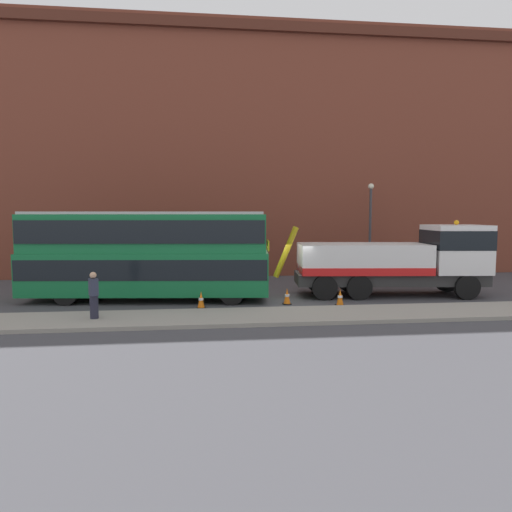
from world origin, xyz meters
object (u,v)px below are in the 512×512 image
(double_decker_bus, at_px, (147,252))
(traffic_cone_midway, at_px, (287,297))
(recovery_tow_truck, at_px, (399,260))
(pedestrian_onlooker, at_px, (94,296))
(traffic_cone_near_bus, at_px, (201,300))
(traffic_cone_near_truck, at_px, (340,298))
(street_lamp, at_px, (370,222))

(double_decker_bus, relative_size, traffic_cone_midway, 15.55)
(recovery_tow_truck, bearing_deg, traffic_cone_midway, -159.13)
(double_decker_bus, xyz_separation_m, traffic_cone_midway, (6.19, -1.61, -1.89))
(recovery_tow_truck, height_order, pedestrian_onlooker, recovery_tow_truck)
(traffic_cone_near_bus, height_order, traffic_cone_near_truck, same)
(double_decker_bus, relative_size, traffic_cone_near_truck, 15.55)
(pedestrian_onlooker, relative_size, street_lamp, 0.29)
(recovery_tow_truck, distance_m, pedestrian_onlooker, 14.03)
(traffic_cone_midway, bearing_deg, double_decker_bus, 165.41)
(pedestrian_onlooker, height_order, traffic_cone_near_truck, pedestrian_onlooker)
(recovery_tow_truck, height_order, street_lamp, street_lamp)
(recovery_tow_truck, xyz_separation_m, pedestrian_onlooker, (-13.39, -4.13, -0.77))
(double_decker_bus, xyz_separation_m, traffic_cone_near_truck, (8.41, -2.16, -1.89))
(double_decker_bus, bearing_deg, recovery_tow_truck, 5.52)
(traffic_cone_midway, distance_m, traffic_cone_near_truck, 2.29)
(traffic_cone_near_truck, bearing_deg, traffic_cone_near_bus, 179.00)
(traffic_cone_near_bus, distance_m, traffic_cone_midway, 3.77)
(recovery_tow_truck, xyz_separation_m, street_lamp, (0.83, 6.25, 1.71))
(traffic_cone_midway, xyz_separation_m, traffic_cone_near_truck, (2.23, -0.55, 0.00))
(traffic_cone_near_truck, bearing_deg, street_lamp, 62.29)
(traffic_cone_midway, relative_size, traffic_cone_near_truck, 1.00)
(pedestrian_onlooker, relative_size, traffic_cone_near_truck, 2.38)
(double_decker_bus, xyz_separation_m, street_lamp, (12.80, 6.20, 1.24))
(pedestrian_onlooker, bearing_deg, recovery_tow_truck, -11.46)
(traffic_cone_near_truck, bearing_deg, recovery_tow_truck, 30.69)
(traffic_cone_midway, bearing_deg, pedestrian_onlooker, -161.36)
(recovery_tow_truck, relative_size, traffic_cone_near_bus, 14.21)
(recovery_tow_truck, height_order, traffic_cone_midway, recovery_tow_truck)
(recovery_tow_truck, height_order, traffic_cone_near_truck, recovery_tow_truck)
(traffic_cone_near_bus, bearing_deg, double_decker_bus, 139.91)
(traffic_cone_near_bus, bearing_deg, recovery_tow_truck, 11.90)
(traffic_cone_near_bus, height_order, street_lamp, street_lamp)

